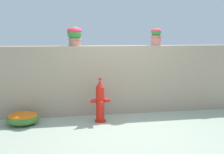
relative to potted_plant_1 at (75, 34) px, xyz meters
The scene contains 6 objects.
ground_plane 2.35m from the potted_plant_1, 52.47° to the right, with size 24.00×24.00×0.00m, color #96A28F.
stone_wall 1.38m from the potted_plant_1, ahead, with size 6.48×0.34×1.54m, color tan.
potted_plant_1 is the anchor object (origin of this frame).
potted_plant_2 1.85m from the potted_plant_1, ahead, with size 0.27×0.27×0.40m.
fire_hydrant 1.58m from the potted_plant_1, 53.72° to the right, with size 0.40×0.33×0.91m.
flower_bush_left 2.04m from the potted_plant_1, 152.87° to the right, with size 0.64×0.58×0.26m.
Camera 1 is at (-1.16, -4.76, 1.76)m, focal length 43.23 mm.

